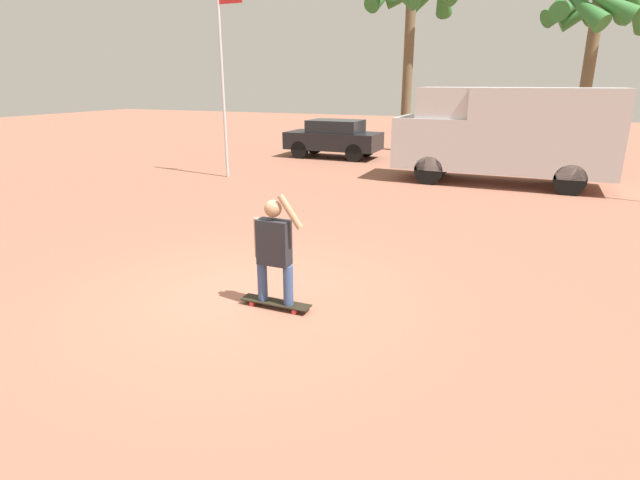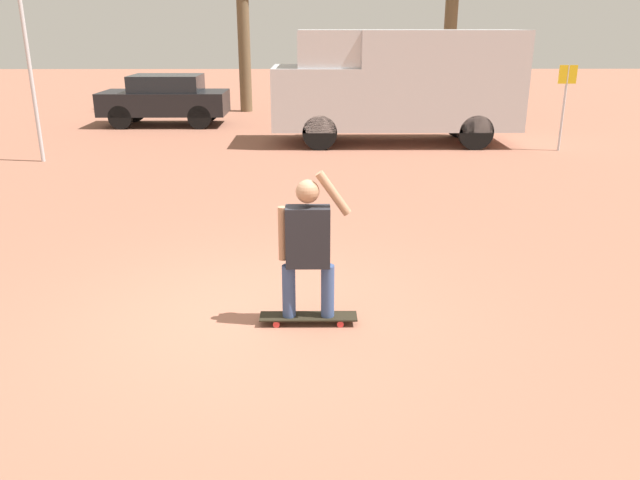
{
  "view_description": "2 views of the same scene",
  "coord_description": "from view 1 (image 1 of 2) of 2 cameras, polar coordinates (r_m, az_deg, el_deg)",
  "views": [
    {
      "loc": [
        3.69,
        -5.83,
        3.07
      ],
      "look_at": [
        0.87,
        0.81,
        0.77
      ],
      "focal_mm": 28.0,
      "sensor_mm": 36.0,
      "label": 1
    },
    {
      "loc": [
        0.65,
        -6.12,
        3.02
      ],
      "look_at": [
        0.72,
        0.77,
        0.63
      ],
      "focal_mm": 35.0,
      "sensor_mm": 36.0,
      "label": 2
    }
  ],
  "objects": [
    {
      "name": "camper_van",
      "position": [
        16.47,
        20.55,
        11.48
      ],
      "size": [
        6.36,
        2.14,
        2.89
      ],
      "color": "black",
      "rests_on": "ground_plane"
    },
    {
      "name": "parked_car_black",
      "position": [
        21.15,
        1.6,
        11.61
      ],
      "size": [
        3.86,
        1.76,
        1.54
      ],
      "color": "black",
      "rests_on": "ground_plane"
    },
    {
      "name": "person_skateboarder",
      "position": [
        6.84,
        -5.28,
        -0.64
      ],
      "size": [
        0.74,
        0.24,
        1.58
      ],
      "color": "#384C7A",
      "rests_on": "skateboard"
    },
    {
      "name": "flagpole",
      "position": [
        16.87,
        -10.96,
        18.96
      ],
      "size": [
        0.91,
        0.12,
        6.16
      ],
      "color": "#B7B7BC",
      "rests_on": "ground_plane"
    },
    {
      "name": "skateboard",
      "position": [
        7.15,
        -5.08,
        -7.15
      ],
      "size": [
        1.03,
        0.23,
        0.09
      ],
      "color": "black",
      "rests_on": "ground_plane"
    },
    {
      "name": "ground_plane",
      "position": [
        7.55,
        -8.55,
        -6.49
      ],
      "size": [
        80.0,
        80.0,
        0.0
      ],
      "primitive_type": "plane",
      "color": "#935B47"
    },
    {
      "name": "palm_tree_near_van",
      "position": [
        21.81,
        29.17,
        21.94
      ],
      "size": [
        3.93,
        3.99,
        6.64
      ],
      "color": "brown",
      "rests_on": "ground_plane"
    }
  ]
}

